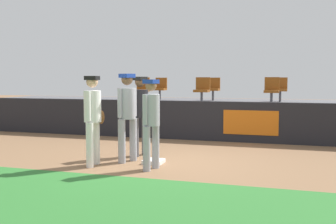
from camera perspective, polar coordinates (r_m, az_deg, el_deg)
name	(u,v)px	position (r m, az deg, el deg)	size (l,w,h in m)	color
ground_plane	(153,162)	(8.51, -2.09, -7.19)	(60.00, 60.00, 0.00)	#846042
grass_foreground_strip	(91,199)	(6.07, -10.98, -12.08)	(18.00, 2.80, 0.01)	#2D722D
first_base	(154,161)	(8.40, -2.07, -7.07)	(0.40, 0.40, 0.08)	white
player_fielder_home	(93,114)	(8.18, -10.65, -0.31)	(0.38, 0.58, 1.82)	white
player_runner_visitor	(151,118)	(7.69, -2.43, -0.82)	(0.40, 0.48, 1.75)	#9EA3AD
player_coach_visitor	(127,111)	(8.45, -5.83, 0.13)	(0.47, 0.49, 1.87)	#9EA3AD
player_umpire	(140,110)	(9.12, -4.00, 0.26)	(0.44, 0.48, 1.81)	#4C4C51
field_wall	(193,120)	(11.64, 3.55, -1.20)	(18.00, 0.26, 1.13)	black
bleacher_platform	(210,115)	(14.15, 6.02, -0.48)	(18.00, 4.80, 0.98)	#59595E
seat_back_right	(280,88)	(14.49, 15.74, 3.32)	(0.47, 0.44, 0.84)	#4C4C51
seat_back_left	(160,87)	(15.28, -1.10, 3.54)	(0.45, 0.44, 0.84)	#4C4C51
seat_front_right	(272,89)	(12.70, 14.58, 3.18)	(0.45, 0.44, 0.84)	#4C4C51
seat_front_left	(142,88)	(13.61, -3.74, 3.41)	(0.46, 0.44, 0.84)	#4C4C51
seat_back_center	(213,88)	(14.76, 6.49, 3.48)	(0.45, 0.44, 0.84)	#4C4C51
seat_front_center	(202,89)	(13.00, 4.90, 3.35)	(0.47, 0.44, 0.84)	#4C4C51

